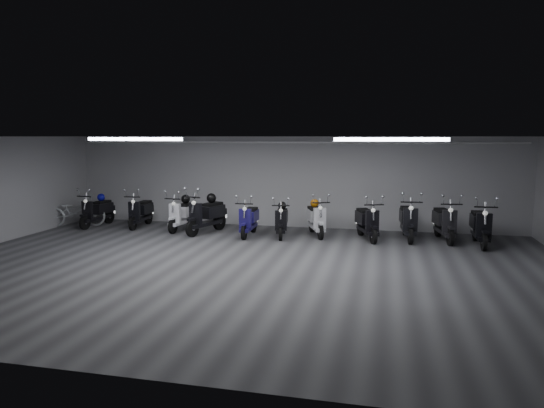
% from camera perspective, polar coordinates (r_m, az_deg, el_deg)
% --- Properties ---
extents(floor, '(14.00, 10.00, 0.01)m').
position_cam_1_polar(floor, '(10.72, -3.30, -7.38)').
color(floor, '#3D3D3F').
rests_on(floor, ground).
extents(ceiling, '(14.00, 10.00, 0.01)m').
position_cam_1_polar(ceiling, '(10.34, -3.42, 7.83)').
color(ceiling, gray).
rests_on(ceiling, ground).
extents(back_wall, '(14.00, 0.01, 2.80)m').
position_cam_1_polar(back_wall, '(15.27, 1.90, 2.56)').
color(back_wall, '#A0A0A3').
rests_on(back_wall, ground).
extents(front_wall, '(14.00, 0.01, 2.80)m').
position_cam_1_polar(front_wall, '(5.88, -17.20, -6.34)').
color(front_wall, '#A0A0A3').
rests_on(front_wall, ground).
extents(fluor_strip_left, '(2.40, 0.18, 0.08)m').
position_cam_1_polar(fluor_strip_left, '(12.42, -15.60, 7.25)').
color(fluor_strip_left, white).
rests_on(fluor_strip_left, ceiling).
extents(fluor_strip_right, '(2.40, 0.18, 0.08)m').
position_cam_1_polar(fluor_strip_right, '(10.93, 13.53, 7.28)').
color(fluor_strip_right, white).
rests_on(fluor_strip_right, ceiling).
extents(conduit, '(13.60, 0.05, 0.05)m').
position_cam_1_polar(conduit, '(15.13, 1.86, 7.13)').
color(conduit, white).
rests_on(conduit, back_wall).
extents(scooter_0, '(0.75, 1.73, 1.25)m').
position_cam_1_polar(scooter_0, '(16.32, -19.64, -0.29)').
color(scooter_0, black).
rests_on(scooter_0, floor).
extents(scooter_1, '(0.65, 1.72, 1.26)m').
position_cam_1_polar(scooter_1, '(15.78, -14.99, -0.35)').
color(scooter_1, black).
rests_on(scooter_1, floor).
extents(scooter_2, '(0.73, 1.74, 1.26)m').
position_cam_1_polar(scooter_2, '(15.01, -10.37, -0.62)').
color(scooter_2, white).
rests_on(scooter_2, floor).
extents(scooter_3, '(1.18, 1.98, 1.40)m').
position_cam_1_polar(scooter_3, '(14.40, -7.64, -0.64)').
color(scooter_3, black).
rests_on(scooter_3, floor).
extents(scooter_4, '(0.59, 1.67, 1.23)m').
position_cam_1_polar(scooter_4, '(13.91, -2.70, -1.23)').
color(scooter_4, navy).
rests_on(scooter_4, floor).
extents(scooter_5, '(0.76, 1.66, 1.19)m').
position_cam_1_polar(scooter_5, '(13.79, 1.14, -1.38)').
color(scooter_5, black).
rests_on(scooter_5, floor).
extents(scooter_6, '(1.13, 1.79, 1.27)m').
position_cam_1_polar(scooter_6, '(13.98, 5.14, -1.12)').
color(scooter_6, silver).
rests_on(scooter_6, floor).
extents(scooter_7, '(1.12, 1.83, 1.29)m').
position_cam_1_polar(scooter_7, '(13.64, 10.96, -1.42)').
color(scooter_7, black).
rests_on(scooter_7, floor).
extents(scooter_8, '(0.75, 1.90, 1.38)m').
position_cam_1_polar(scooter_8, '(13.89, 15.49, -1.20)').
color(scooter_8, black).
rests_on(scooter_8, floor).
extents(scooter_9, '(0.87, 1.88, 1.34)m').
position_cam_1_polar(scooter_9, '(13.99, 19.35, -1.38)').
color(scooter_9, black).
rests_on(scooter_9, floor).
extents(bicycle, '(1.91, 1.24, 1.17)m').
position_cam_1_polar(bicycle, '(16.56, -21.85, -0.44)').
color(bicycle, silver).
rests_on(bicycle, floor).
extents(scooter_10, '(0.61, 1.82, 1.35)m').
position_cam_1_polar(scooter_10, '(13.74, 23.00, -1.70)').
color(scooter_10, black).
rests_on(scooter_10, floor).
extents(helmet_0, '(0.24, 0.24, 0.24)m').
position_cam_1_polar(helmet_0, '(14.17, 4.95, 0.11)').
color(helmet_0, '#CD720C').
rests_on(helmet_0, scooter_6).
extents(helmet_1, '(0.28, 0.28, 0.28)m').
position_cam_1_polar(helmet_1, '(14.56, -7.03, 0.69)').
color(helmet_1, black).
rests_on(helmet_1, scooter_3).
extents(helmet_2, '(0.27, 0.27, 0.27)m').
position_cam_1_polar(helmet_2, '(15.17, -9.97, 0.57)').
color(helmet_2, black).
rests_on(helmet_2, scooter_2).
extents(helmet_3, '(0.23, 0.23, 0.23)m').
position_cam_1_polar(helmet_3, '(13.97, 1.19, -0.19)').
color(helmet_3, black).
rests_on(helmet_3, scooter_5).
extents(helmet_4, '(0.24, 0.24, 0.24)m').
position_cam_1_polar(helmet_4, '(16.47, -19.17, 0.74)').
color(helmet_4, '#0D0C8B').
rests_on(helmet_4, scooter_0).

